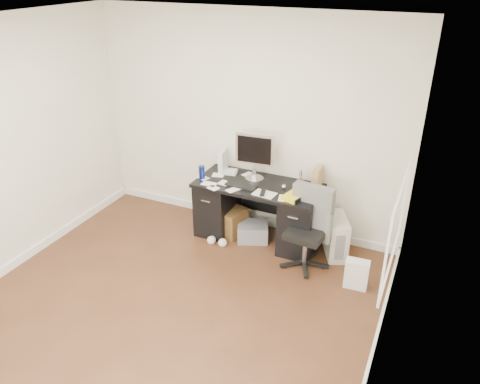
% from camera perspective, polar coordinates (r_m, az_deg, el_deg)
% --- Properties ---
extents(ground, '(4.00, 4.00, 0.00)m').
position_cam_1_polar(ground, '(4.89, -8.94, -14.14)').
color(ground, '#422615').
rests_on(ground, ground).
extents(room_shell, '(4.02, 4.02, 2.71)m').
position_cam_1_polar(room_shell, '(4.02, -9.98, 4.18)').
color(room_shell, beige).
rests_on(room_shell, ground).
extents(desk, '(1.50, 0.70, 0.75)m').
position_cam_1_polar(desk, '(5.75, 2.17, -2.18)').
color(desk, black).
rests_on(desk, ground).
extents(loose_papers, '(1.10, 0.60, 0.00)m').
position_cam_1_polar(loose_papers, '(5.62, 0.14, 1.14)').
color(loose_papers, silver).
rests_on(loose_papers, desk).
extents(lcd_monitor, '(0.49, 0.31, 0.59)m').
position_cam_1_polar(lcd_monitor, '(5.59, 1.81, 4.30)').
color(lcd_monitor, silver).
rests_on(lcd_monitor, desk).
extents(keyboard, '(0.39, 0.16, 0.02)m').
position_cam_1_polar(keyboard, '(5.52, 0.11, 0.77)').
color(keyboard, black).
rests_on(keyboard, desk).
extents(computer_mouse, '(0.06, 0.06, 0.06)m').
position_cam_1_polar(computer_mouse, '(5.48, 5.36, 0.64)').
color(computer_mouse, silver).
rests_on(computer_mouse, desk).
extents(travel_mug, '(0.08, 0.08, 0.16)m').
position_cam_1_polar(travel_mug, '(5.72, -4.68, 2.41)').
color(travel_mug, navy).
rests_on(travel_mug, desk).
extents(white_binder, '(0.16, 0.27, 0.29)m').
position_cam_1_polar(white_binder, '(5.87, -2.08, 3.82)').
color(white_binder, silver).
rests_on(white_binder, desk).
extents(magazine_file, '(0.11, 0.22, 0.25)m').
position_cam_1_polar(magazine_file, '(5.52, 9.38, 1.74)').
color(magazine_file, tan).
rests_on(magazine_file, desk).
extents(pen_cup, '(0.11, 0.11, 0.21)m').
position_cam_1_polar(pen_cup, '(5.52, 7.41, 1.65)').
color(pen_cup, brown).
rests_on(pen_cup, desk).
extents(yellow_book, '(0.25, 0.29, 0.04)m').
position_cam_1_polar(yellow_book, '(5.27, 6.57, -0.58)').
color(yellow_book, yellow).
rests_on(yellow_book, desk).
extents(paper_remote, '(0.28, 0.23, 0.02)m').
position_cam_1_polar(paper_remote, '(5.35, 2.99, -0.14)').
color(paper_remote, silver).
rests_on(paper_remote, desk).
extents(office_chair, '(0.58, 0.58, 0.94)m').
position_cam_1_polar(office_chair, '(5.26, 8.09, -4.54)').
color(office_chair, '#4F524F').
rests_on(office_chair, ground).
extents(pc_tower, '(0.40, 0.53, 0.49)m').
position_cam_1_polar(pc_tower, '(5.63, 11.61, -5.25)').
color(pc_tower, beige).
rests_on(pc_tower, ground).
extents(shopping_bag, '(0.26, 0.19, 0.33)m').
position_cam_1_polar(shopping_bag, '(5.18, 14.02, -9.69)').
color(shopping_bag, silver).
rests_on(shopping_bag, ground).
extents(wicker_basket, '(0.41, 0.41, 0.34)m').
position_cam_1_polar(wicker_basket, '(5.96, -1.18, -3.58)').
color(wicker_basket, '#4D3517').
rests_on(wicker_basket, ground).
extents(desk_printer, '(0.46, 0.42, 0.22)m').
position_cam_1_polar(desk_printer, '(5.86, 1.57, -4.84)').
color(desk_printer, slate).
rests_on(desk_printer, ground).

